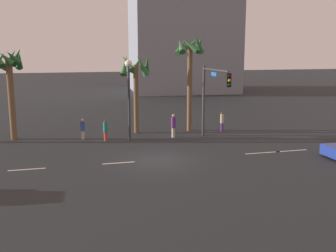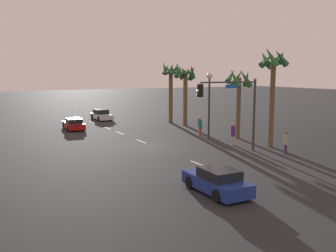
{
  "view_description": "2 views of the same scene",
  "coord_description": "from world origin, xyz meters",
  "px_view_note": "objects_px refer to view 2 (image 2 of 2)",
  "views": [
    {
      "loc": [
        -5.62,
        -24.0,
        6.92
      ],
      "look_at": [
        0.89,
        0.89,
        2.04
      ],
      "focal_mm": 42.48,
      "sensor_mm": 36.0,
      "label": 1
    },
    {
      "loc": [
        28.28,
        -13.66,
        6.22
      ],
      "look_at": [
        0.98,
        0.91,
        1.81
      ],
      "focal_mm": 39.94,
      "sensor_mm": 36.0,
      "label": 2
    }
  ],
  "objects_px": {
    "car_1": "(74,124)",
    "pedestrian_3": "(200,124)",
    "streetlamp": "(209,93)",
    "pedestrian_0": "(200,127)",
    "pedestrian_2": "(233,133)",
    "traffic_signal": "(235,102)",
    "pedestrian_1": "(286,142)",
    "car_2": "(101,115)",
    "palm_tree_0": "(273,72)",
    "car_0": "(217,181)",
    "palm_tree_2": "(186,81)",
    "palm_tree_3": "(239,86)",
    "palm_tree_1": "(171,78)"
  },
  "relations": [
    {
      "from": "car_1",
      "to": "car_2",
      "type": "bearing_deg",
      "value": 141.83
    },
    {
      "from": "car_0",
      "to": "pedestrian_3",
      "type": "relative_size",
      "value": 2.56
    },
    {
      "from": "car_1",
      "to": "streetlamp",
      "type": "distance_m",
      "value": 15.93
    },
    {
      "from": "car_2",
      "to": "pedestrian_2",
      "type": "distance_m",
      "value": 22.89
    },
    {
      "from": "palm_tree_0",
      "to": "palm_tree_1",
      "type": "height_order",
      "value": "palm_tree_0"
    },
    {
      "from": "car_2",
      "to": "pedestrian_2",
      "type": "relative_size",
      "value": 2.27
    },
    {
      "from": "pedestrian_0",
      "to": "palm_tree_1",
      "type": "distance_m",
      "value": 11.14
    },
    {
      "from": "car_1",
      "to": "pedestrian_3",
      "type": "bearing_deg",
      "value": 53.02
    },
    {
      "from": "pedestrian_1",
      "to": "palm_tree_2",
      "type": "relative_size",
      "value": 0.24
    },
    {
      "from": "car_1",
      "to": "pedestrian_0",
      "type": "relative_size",
      "value": 2.6
    },
    {
      "from": "pedestrian_3",
      "to": "pedestrian_1",
      "type": "bearing_deg",
      "value": 1.05
    },
    {
      "from": "palm_tree_0",
      "to": "palm_tree_1",
      "type": "bearing_deg",
      "value": -179.67
    },
    {
      "from": "palm_tree_1",
      "to": "palm_tree_3",
      "type": "height_order",
      "value": "palm_tree_1"
    },
    {
      "from": "pedestrian_3",
      "to": "palm_tree_3",
      "type": "xyz_separation_m",
      "value": [
        4.56,
        1.37,
        4.15
      ]
    },
    {
      "from": "car_1",
      "to": "streetlamp",
      "type": "relative_size",
      "value": 0.7
    },
    {
      "from": "pedestrian_1",
      "to": "palm_tree_3",
      "type": "xyz_separation_m",
      "value": [
        -7.35,
        1.15,
        4.09
      ]
    },
    {
      "from": "palm_tree_1",
      "to": "palm_tree_2",
      "type": "distance_m",
      "value": 2.93
    },
    {
      "from": "car_1",
      "to": "pedestrian_2",
      "type": "distance_m",
      "value": 18.44
    },
    {
      "from": "streetlamp",
      "to": "traffic_signal",
      "type": "bearing_deg",
      "value": -16.1
    },
    {
      "from": "traffic_signal",
      "to": "palm_tree_3",
      "type": "distance_m",
      "value": 6.82
    },
    {
      "from": "streetlamp",
      "to": "palm_tree_2",
      "type": "bearing_deg",
      "value": 162.83
    },
    {
      "from": "car_2",
      "to": "pedestrian_2",
      "type": "height_order",
      "value": "pedestrian_2"
    },
    {
      "from": "car_1",
      "to": "traffic_signal",
      "type": "height_order",
      "value": "traffic_signal"
    },
    {
      "from": "traffic_signal",
      "to": "pedestrian_3",
      "type": "distance_m",
      "value": 10.59
    },
    {
      "from": "pedestrian_1",
      "to": "pedestrian_2",
      "type": "distance_m",
      "value": 4.98
    },
    {
      "from": "palm_tree_3",
      "to": "palm_tree_0",
      "type": "bearing_deg",
      "value": -2.8
    },
    {
      "from": "pedestrian_0",
      "to": "pedestrian_2",
      "type": "distance_m",
      "value": 5.44
    },
    {
      "from": "traffic_signal",
      "to": "pedestrian_1",
      "type": "height_order",
      "value": "traffic_signal"
    },
    {
      "from": "palm_tree_1",
      "to": "palm_tree_3",
      "type": "relative_size",
      "value": 1.14
    },
    {
      "from": "car_2",
      "to": "pedestrian_1",
      "type": "height_order",
      "value": "pedestrian_1"
    },
    {
      "from": "traffic_signal",
      "to": "pedestrian_0",
      "type": "height_order",
      "value": "traffic_signal"
    },
    {
      "from": "streetlamp",
      "to": "pedestrian_0",
      "type": "relative_size",
      "value": 3.72
    },
    {
      "from": "car_1",
      "to": "pedestrian_3",
      "type": "xyz_separation_m",
      "value": [
        8.39,
        11.14,
        0.27
      ]
    },
    {
      "from": "traffic_signal",
      "to": "palm_tree_1",
      "type": "distance_m",
      "value": 18.4
    },
    {
      "from": "pedestrian_0",
      "to": "pedestrian_2",
      "type": "height_order",
      "value": "pedestrian_2"
    },
    {
      "from": "car_1",
      "to": "car_2",
      "type": "xyz_separation_m",
      "value": [
        -6.93,
        5.45,
        0.04
      ]
    },
    {
      "from": "pedestrian_3",
      "to": "traffic_signal",
      "type": "bearing_deg",
      "value": -17.43
    },
    {
      "from": "car_0",
      "to": "car_2",
      "type": "height_order",
      "value": "car_2"
    },
    {
      "from": "pedestrian_0",
      "to": "pedestrian_2",
      "type": "relative_size",
      "value": 0.87
    },
    {
      "from": "car_0",
      "to": "car_1",
      "type": "height_order",
      "value": "car_0"
    },
    {
      "from": "car_2",
      "to": "palm_tree_0",
      "type": "distance_m",
      "value": 26.09
    },
    {
      "from": "pedestrian_3",
      "to": "palm_tree_3",
      "type": "relative_size",
      "value": 0.25
    },
    {
      "from": "traffic_signal",
      "to": "pedestrian_3",
      "type": "height_order",
      "value": "traffic_signal"
    },
    {
      "from": "traffic_signal",
      "to": "palm_tree_2",
      "type": "relative_size",
      "value": 0.79
    },
    {
      "from": "pedestrian_2",
      "to": "palm_tree_0",
      "type": "height_order",
      "value": "palm_tree_0"
    },
    {
      "from": "pedestrian_3",
      "to": "palm_tree_0",
      "type": "bearing_deg",
      "value": 7.09
    },
    {
      "from": "car_1",
      "to": "palm_tree_2",
      "type": "distance_m",
      "value": 13.81
    },
    {
      "from": "car_0",
      "to": "palm_tree_2",
      "type": "bearing_deg",
      "value": 152.9
    },
    {
      "from": "car_1",
      "to": "pedestrian_3",
      "type": "height_order",
      "value": "pedestrian_3"
    },
    {
      "from": "pedestrian_0",
      "to": "pedestrian_1",
      "type": "bearing_deg",
      "value": 6.79
    }
  ]
}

